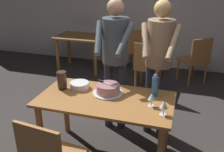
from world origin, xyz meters
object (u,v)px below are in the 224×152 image
object	(u,v)px
water_bottle	(155,86)
hurricane_lamp	(62,80)
background_chair_2	(129,48)
person_standing_beside	(159,56)
background_chair_0	(196,59)
main_dining_table	(106,108)
person_cutting_cake	(115,53)
wine_glass_far	(164,105)
cake_knife	(103,82)
background_table	(81,43)
cake_on_platter	(108,89)
background_chair_1	(148,65)
plate_stack	(79,85)
wine_glass_near	(152,97)

from	to	relation	value
water_bottle	hurricane_lamp	xyz separation A→B (m)	(-1.04, -0.13, -0.01)
background_chair_2	hurricane_lamp	bearing A→B (deg)	-93.36
person_standing_beside	background_chair_0	xyz separation A→B (m)	(0.49, 1.83, -0.58)
main_dining_table	person_cutting_cake	world-z (taller)	person_cutting_cake
background_chair_0	wine_glass_far	bearing A→B (deg)	-97.28
cake_knife	background_table	size ratio (longest dim) A/B	0.26
cake_on_platter	main_dining_table	bearing A→B (deg)	-87.31
background_table	hurricane_lamp	bearing A→B (deg)	-71.00
main_dining_table	background_chair_1	world-z (taller)	background_chair_1
wine_glass_far	hurricane_lamp	distance (m)	1.20
person_cutting_cake	main_dining_table	bearing A→B (deg)	-83.76
cake_knife	background_chair_1	xyz separation A→B (m)	(0.23, 1.71, -0.37)
person_standing_beside	background_chair_0	distance (m)	1.98
cake_knife	background_chair_0	world-z (taller)	background_chair_0
plate_stack	wine_glass_near	size ratio (longest dim) A/B	1.53
cake_knife	wine_glass_far	bearing A→B (deg)	-23.59
main_dining_table	wine_glass_near	world-z (taller)	wine_glass_near
plate_stack	water_bottle	xyz separation A→B (m)	(0.86, 0.06, 0.08)
person_cutting_cake	cake_knife	bearing A→B (deg)	-90.80
main_dining_table	background_chair_0	world-z (taller)	background_chair_0
cake_knife	plate_stack	xyz separation A→B (m)	(-0.30, 0.01, -0.08)
background_chair_0	background_chair_2	xyz separation A→B (m)	(-1.35, 0.28, 0.00)
person_standing_beside	cake_knife	bearing A→B (deg)	-138.75
person_cutting_cake	background_chair_0	world-z (taller)	person_cutting_cake
cake_knife	hurricane_lamp	size ratio (longest dim) A/B	1.21
wine_glass_far	main_dining_table	bearing A→B (deg)	165.33
plate_stack	water_bottle	size ratio (longest dim) A/B	0.88
main_dining_table	plate_stack	xyz separation A→B (m)	(-0.37, 0.15, 0.16)
background_chair_1	wine_glass_near	bearing A→B (deg)	-79.98
person_cutting_cake	cake_on_platter	bearing A→B (deg)	-82.93
cake_on_platter	cake_knife	size ratio (longest dim) A/B	1.33
person_cutting_cake	background_chair_1	xyz separation A→B (m)	(0.23, 1.27, -0.58)
main_dining_table	background_chair_0	size ratio (longest dim) A/B	1.61
hurricane_lamp	plate_stack	bearing A→B (deg)	22.55
cake_knife	person_standing_beside	size ratio (longest dim) A/B	0.15
cake_on_platter	hurricane_lamp	world-z (taller)	hurricane_lamp
background_chair_1	background_chair_2	world-z (taller)	same
cake_knife	background_chair_0	xyz separation A→B (m)	(1.03, 2.30, -0.37)
cake_knife	main_dining_table	bearing A→B (deg)	-63.40
cake_on_platter	person_standing_beside	bearing A→B (deg)	46.63
water_bottle	person_cutting_cake	size ratio (longest dim) A/B	0.15
wine_glass_far	background_chair_1	xyz separation A→B (m)	(-0.47, 2.02, -0.36)
main_dining_table	cake_on_platter	world-z (taller)	cake_on_platter
background_table	background_chair_1	size ratio (longest dim) A/B	1.11
wine_glass_near	background_table	bearing A→B (deg)	126.40
background_chair_0	background_chair_1	distance (m)	0.99
wine_glass_far	person_standing_beside	world-z (taller)	person_standing_beside
main_dining_table	plate_stack	world-z (taller)	plate_stack
wine_glass_near	background_table	world-z (taller)	wine_glass_near
cake_on_platter	background_table	bearing A→B (deg)	119.82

